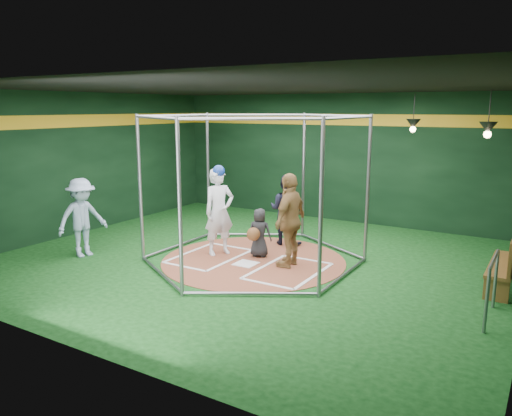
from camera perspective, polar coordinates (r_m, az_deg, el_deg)
The scene contains 15 objects.
room_shell at distance 10.03m, azimuth -0.27°, elevation 3.58°, with size 10.10×9.10×3.53m.
clay_disc at distance 10.41m, azimuth -0.29°, elevation -6.01°, with size 3.80×3.80×0.01m, color brown.
home_plate at distance 10.16m, azimuth -1.18°, elevation -6.37°, with size 0.43×0.43×0.01m, color white.
batter_box_left at distance 10.72m, azimuth -5.34°, elevation -5.48°, with size 1.17×1.77×0.01m.
batter_box_right at distance 9.75m, azimuth 3.74°, elevation -7.18°, with size 1.17×1.77×0.01m.
batting_cage at distance 10.06m, azimuth -0.30°, elevation 2.14°, with size 4.05×4.67×3.00m.
pendant_lamp_near at distance 12.44m, azimuth 17.52°, elevation 9.14°, with size 0.34×0.34×0.90m.
pendant_lamp_far at distance 10.54m, azimuth 24.99°, elevation 8.29°, with size 0.34×0.34×0.90m.
batter_figure at distance 10.65m, azimuth -4.23°, elevation -0.29°, with size 0.71×0.81×1.93m.
visitor_leopard at distance 9.84m, azimuth 3.92°, elevation -1.39°, with size 1.09×0.46×1.87m, color tan.
catcher_figure at distance 10.52m, azimuth 0.33°, elevation -2.84°, with size 0.57×0.61×1.04m.
umpire at distance 11.45m, azimuth 3.45°, elevation -0.20°, with size 0.79×0.61×1.62m, color black.
bystander_blue at distance 11.15m, azimuth -19.26°, elevation -1.05°, with size 1.08×0.62×1.68m, color #98ADCA.
dugout_bench at distance 9.79m, azimuth 26.84°, elevation -5.27°, with size 0.41×1.74×1.02m.
steel_railing at distance 8.22m, azimuth 25.41°, elevation -7.30°, with size 0.05×1.12×0.96m.
Camera 1 is at (5.20, -8.46, 3.12)m, focal length 35.00 mm.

